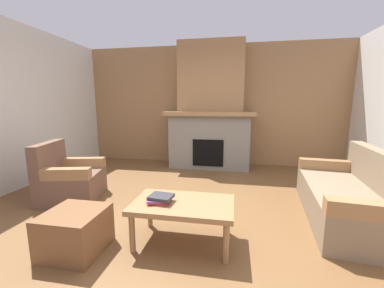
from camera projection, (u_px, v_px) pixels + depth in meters
The scene contains 8 objects.
ground at pixel (187, 222), 2.82m from camera, with size 9.00×9.00×0.00m, color brown.
wall_back_wood_panel at pixel (212, 106), 5.50m from camera, with size 6.00×0.12×2.70m, color #997047.
fireplace at pixel (210, 114), 5.17m from camera, with size 1.90×0.82×2.70m.
couch at pixel (351, 197), 2.84m from camera, with size 1.04×1.88×0.85m.
armchair at pixel (69, 180), 3.46m from camera, with size 0.92×0.92×0.85m.
coffee_table at pixel (183, 207), 2.35m from camera, with size 1.00×0.60×0.43m.
ottoman at pixel (75, 231), 2.24m from camera, with size 0.52×0.52×0.40m, color brown.
book_stack_near_edge at pixel (160, 199), 2.33m from camera, with size 0.27×0.23×0.07m.
Camera 1 is at (0.53, -2.57, 1.40)m, focal length 22.07 mm.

